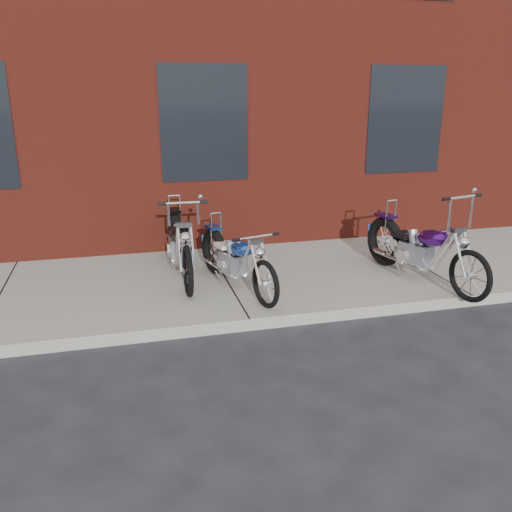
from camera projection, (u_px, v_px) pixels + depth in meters
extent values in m
plane|color=black|center=(250.00, 331.00, 6.40)|extent=(120.00, 120.00, 0.00)
cube|color=gray|center=(225.00, 282.00, 7.76)|extent=(22.00, 3.00, 0.15)
cube|color=maroon|center=(168.00, 30.00, 12.59)|extent=(22.00, 10.00, 8.00)
torus|color=black|center=(392.00, 244.00, 8.03)|extent=(0.31, 0.76, 0.75)
torus|color=black|center=(480.00, 280.00, 6.65)|extent=(0.22, 0.68, 0.68)
cube|color=#9597A0|center=(424.00, 257.00, 7.47)|extent=(0.38, 0.47, 0.31)
ellipsoid|color=#440F6E|center=(442.00, 241.00, 7.13)|extent=(0.39, 0.62, 0.32)
cube|color=black|center=(411.00, 237.00, 7.64)|extent=(0.31, 0.34, 0.06)
cylinder|color=silver|center=(474.00, 256.00, 6.68)|extent=(0.11, 0.30, 0.56)
cylinder|color=silver|center=(473.00, 199.00, 6.58)|extent=(0.57, 0.16, 0.03)
cylinder|color=silver|center=(398.00, 219.00, 7.84)|extent=(0.03, 0.03, 0.50)
cylinder|color=silver|center=(418.00, 260.00, 7.76)|extent=(0.25, 0.93, 0.05)
torus|color=black|center=(218.00, 254.00, 7.71)|extent=(0.30, 0.68, 0.67)
torus|color=black|center=(271.00, 288.00, 6.50)|extent=(0.22, 0.60, 0.61)
cube|color=#9597A0|center=(238.00, 266.00, 7.21)|extent=(0.35, 0.43, 0.28)
ellipsoid|color=blue|center=(247.00, 251.00, 6.91)|extent=(0.37, 0.56, 0.29)
cube|color=beige|center=(229.00, 248.00, 7.36)|extent=(0.28, 0.31, 0.06)
cylinder|color=silver|center=(267.00, 266.00, 6.52)|extent=(0.11, 0.27, 0.50)
cylinder|color=silver|center=(262.00, 239.00, 6.53)|extent=(0.50, 0.16, 0.03)
cylinder|color=silver|center=(220.00, 231.00, 7.54)|extent=(0.03, 0.03, 0.45)
cylinder|color=silver|center=(238.00, 269.00, 7.47)|extent=(0.26, 0.82, 0.04)
torus|color=black|center=(176.00, 238.00, 8.33)|extent=(0.16, 0.76, 0.75)
torus|color=black|center=(189.00, 275.00, 6.82)|extent=(0.08, 0.68, 0.68)
cube|color=#9597A0|center=(181.00, 251.00, 7.71)|extent=(0.30, 0.42, 0.31)
ellipsoid|color=black|center=(182.00, 236.00, 7.35)|extent=(0.28, 0.58, 0.32)
cube|color=black|center=(179.00, 232.00, 7.90)|extent=(0.26, 0.30, 0.06)
cylinder|color=silver|center=(187.00, 251.00, 6.86)|extent=(0.05, 0.30, 0.56)
cylinder|color=silver|center=(184.00, 205.00, 6.81)|extent=(0.58, 0.04, 0.03)
cylinder|color=silver|center=(176.00, 214.00, 8.14)|extent=(0.02, 0.02, 0.50)
cylinder|color=silver|center=(188.00, 255.00, 8.00)|extent=(0.06, 0.94, 0.05)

